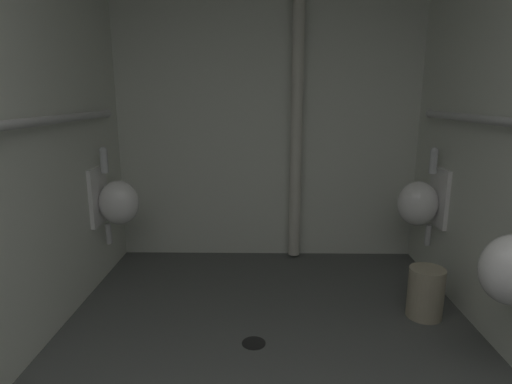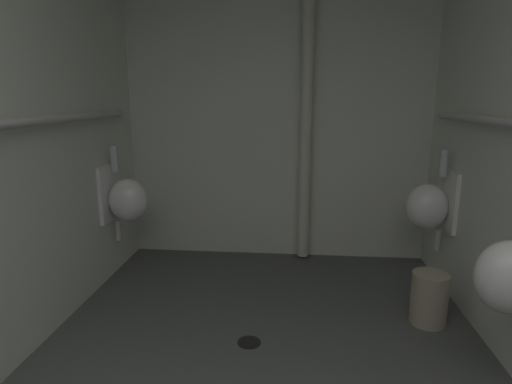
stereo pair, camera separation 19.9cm
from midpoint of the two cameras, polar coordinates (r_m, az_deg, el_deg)
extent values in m
cube|color=silver|center=(3.72, -0.01, 10.26)|extent=(2.72, 0.06, 2.50)
ellipsoid|color=white|center=(3.41, -19.55, -1.34)|extent=(0.30, 0.26, 0.34)
cube|color=white|center=(3.46, -22.01, -0.50)|extent=(0.03, 0.30, 0.44)
cylinder|color=silver|center=(3.39, -21.37, 3.77)|extent=(0.06, 0.06, 0.16)
sphere|color=silver|center=(3.38, -21.49, 5.19)|extent=(0.06, 0.06, 0.06)
cylinder|color=#B2B2B2|center=(3.52, -20.77, -5.27)|extent=(0.04, 0.04, 0.16)
ellipsoid|color=white|center=(2.29, 29.09, -9.13)|extent=(0.30, 0.26, 0.34)
ellipsoid|color=white|center=(3.38, 19.36, -1.46)|extent=(0.30, 0.26, 0.34)
cube|color=white|center=(3.42, 21.88, -0.63)|extent=(0.03, 0.30, 0.44)
cylinder|color=silver|center=(3.35, 21.21, 3.69)|extent=(0.06, 0.06, 0.16)
sphere|color=silver|center=(3.34, 21.33, 5.13)|extent=(0.06, 0.06, 0.06)
cylinder|color=#B2B2B2|center=(3.48, 20.62, -5.44)|extent=(0.04, 0.04, 0.16)
sphere|color=#B2B2B2|center=(3.55, -20.92, 9.85)|extent=(0.06, 0.06, 0.06)
sphere|color=#B2B2B2|center=(3.51, 20.88, 9.84)|extent=(0.06, 0.06, 0.06)
cylinder|color=beige|center=(3.61, 3.92, 10.15)|extent=(0.10, 0.10, 2.45)
cylinder|color=black|center=(2.64, -2.59, -19.61)|extent=(0.14, 0.14, 0.01)
cylinder|color=#9E937A|center=(3.01, 20.07, -12.61)|extent=(0.23, 0.23, 0.33)
camera|label=1|loc=(0.10, -89.08, 0.21)|focal=29.69mm
camera|label=2|loc=(0.10, 90.92, -0.21)|focal=29.69mm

